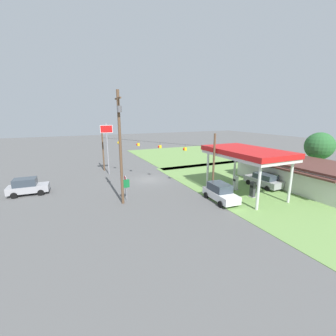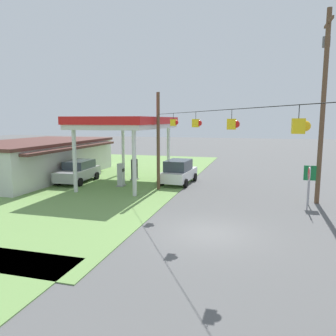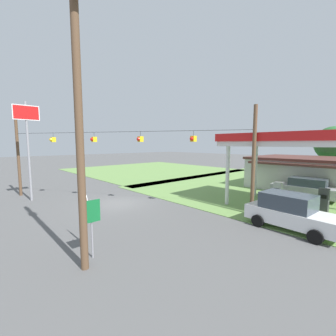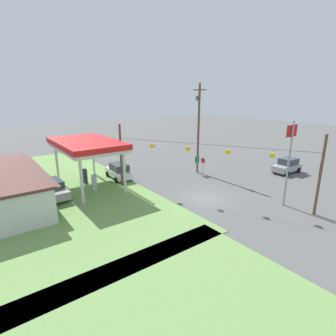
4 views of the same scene
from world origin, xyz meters
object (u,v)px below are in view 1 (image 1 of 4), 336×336
(car_at_pumps_front, at_px, (220,192))
(car_at_pumps_rear, at_px, (264,180))
(tree_behind_station, at_px, (319,146))
(route_sign, at_px, (126,186))
(utility_pole_main, at_px, (120,143))
(gas_station_store, at_px, (300,173))
(car_on_crossroad, at_px, (27,186))
(stop_sign_overhead, at_px, (107,139))
(stop_sign_roadside, at_px, (125,181))
(fuel_pump_far, at_px, (253,190))
(fuel_pump_near, at_px, (235,183))
(gas_station_canopy, at_px, (246,153))

(car_at_pumps_front, height_order, car_at_pumps_rear, car_at_pumps_front)
(tree_behind_station, bearing_deg, route_sign, -94.35)
(route_sign, distance_m, utility_pole_main, 4.71)
(car_at_pumps_rear, bearing_deg, route_sign, 78.44)
(car_at_pumps_front, bearing_deg, gas_station_store, 95.05)
(car_on_crossroad, distance_m, route_sign, 12.12)
(car_at_pumps_front, height_order, route_sign, route_sign)
(gas_station_store, relative_size, stop_sign_overhead, 1.92)
(route_sign, relative_size, tree_behind_station, 0.36)
(stop_sign_roadside, bearing_deg, stop_sign_overhead, -0.51)
(utility_pole_main, xyz_separation_m, tree_behind_station, (1.58, 29.04, -1.73))
(fuel_pump_far, xyz_separation_m, stop_sign_overhead, (-17.17, -12.85, 4.64))
(fuel_pump_near, bearing_deg, tree_behind_station, 89.53)
(fuel_pump_far, bearing_deg, stop_sign_roadside, -115.56)
(car_at_pumps_front, relative_size, car_on_crossroad, 1.07)
(fuel_pump_near, relative_size, stop_sign_roadside, 0.72)
(fuel_pump_far, distance_m, tree_behind_station, 15.98)
(fuel_pump_far, height_order, car_on_crossroad, car_on_crossroad)
(stop_sign_overhead, relative_size, utility_pole_main, 0.69)
(car_at_pumps_front, height_order, utility_pole_main, utility_pole_main)
(car_at_pumps_front, relative_size, utility_pole_main, 0.41)
(car_at_pumps_front, bearing_deg, fuel_pump_near, 122.69)
(gas_station_store, height_order, route_sign, gas_station_store)
(fuel_pump_far, distance_m, car_at_pumps_front, 4.09)
(gas_station_canopy, distance_m, tree_behind_station, 15.35)
(car_at_pumps_rear, height_order, stop_sign_roadside, stop_sign_roadside)
(stop_sign_overhead, distance_m, tree_behind_station, 31.66)
(gas_station_canopy, relative_size, fuel_pump_far, 5.53)
(car_at_pumps_rear, relative_size, stop_sign_overhead, 0.62)
(car_at_pumps_rear, bearing_deg, stop_sign_overhead, 45.71)
(car_at_pumps_front, bearing_deg, car_on_crossroad, -116.51)
(car_at_pumps_front, relative_size, stop_sign_overhead, 0.59)
(gas_station_store, bearing_deg, tree_behind_station, 106.25)
(stop_sign_roadside, xyz_separation_m, tree_behind_station, (3.48, 28.24, 2.80))
(stop_sign_roadside, height_order, utility_pole_main, utility_pole_main)
(gas_station_canopy, xyz_separation_m, car_on_crossroad, (-10.25, -23.20, -3.83))
(fuel_pump_far, distance_m, car_at_pumps_rear, 4.63)
(gas_station_canopy, height_order, utility_pole_main, utility_pole_main)
(stop_sign_overhead, bearing_deg, car_at_pumps_rear, 48.52)
(car_at_pumps_rear, bearing_deg, fuel_pump_far, 115.87)
(gas_station_store, distance_m, fuel_pump_near, 9.40)
(car_on_crossroad, relative_size, stop_sign_roadside, 1.74)
(stop_sign_overhead, xyz_separation_m, tree_behind_station, (14.46, 28.15, -0.88))
(gas_station_store, xyz_separation_m, fuel_pump_far, (0.93, -9.18, -0.78))
(stop_sign_roadside, distance_m, utility_pole_main, 4.98)
(gas_station_canopy, xyz_separation_m, stop_sign_roadside, (-4.77, -12.95, -3.00))
(gas_station_canopy, height_order, car_at_pumps_front, gas_station_canopy)
(gas_station_store, distance_m, stop_sign_roadside, 22.74)
(gas_station_store, xyz_separation_m, fuel_pump_near, (-1.91, -9.18, -0.78))
(fuel_pump_near, xyz_separation_m, stop_sign_roadside, (-3.35, -12.95, 0.96))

